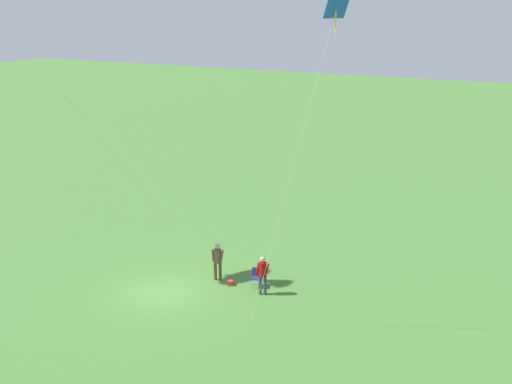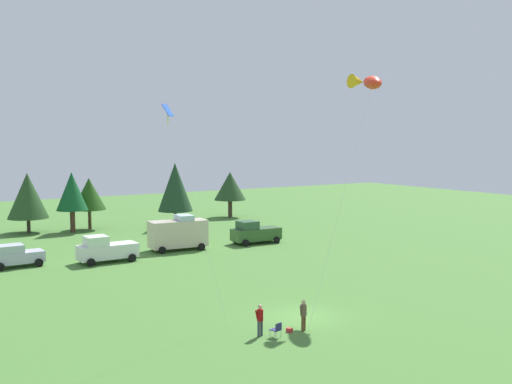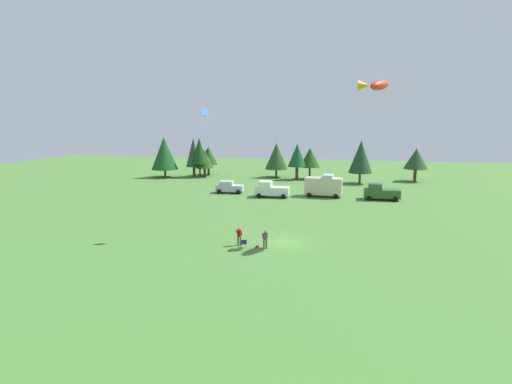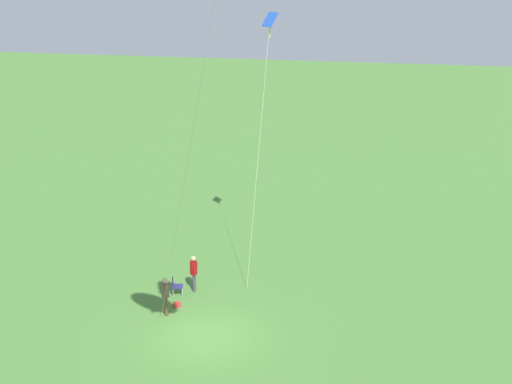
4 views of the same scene
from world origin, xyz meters
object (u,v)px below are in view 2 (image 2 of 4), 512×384
at_px(folding_chair, 277,329).
at_px(person_kite_flyer, 303,313).
at_px(kite_diamond_blue, 171,121).
at_px(van_camper_beige, 178,233).
at_px(backpack_on_grass, 289,330).
at_px(truck_white_pickup, 106,249).
at_px(kite_large_fish, 369,82).
at_px(car_silver_compact, 15,256).
at_px(truck_green_flatbed, 255,233).
at_px(person_spectator, 260,318).

bearing_deg(folding_chair, person_kite_flyer, -100.99).
distance_m(person_kite_flyer, kite_diamond_blue, 12.68).
xyz_separation_m(folding_chair, van_camper_beige, (6.27, 25.97, 1.16)).
distance_m(backpack_on_grass, truck_white_pickup, 23.86).
distance_m(kite_large_fish, kite_diamond_blue, 15.90).
xyz_separation_m(van_camper_beige, kite_diamond_blue, (-10.69, -22.49, 9.86)).
xyz_separation_m(person_kite_flyer, kite_diamond_blue, (-6.32, 3.31, 10.49)).
distance_m(backpack_on_grass, car_silver_compact, 27.46).
bearing_deg(person_kite_flyer, kite_large_fish, -85.39).
xyz_separation_m(folding_chair, truck_green_flatbed, (14.37, 25.16, 0.61)).
height_order(person_spectator, car_silver_compact, car_silver_compact).
relative_size(person_spectator, truck_green_flatbed, 0.34).
relative_size(backpack_on_grass, van_camper_beige, 0.06).
distance_m(folding_chair, van_camper_beige, 26.74).
xyz_separation_m(truck_white_pickup, van_camper_beige, (7.67, 1.84, 0.54)).
xyz_separation_m(person_kite_flyer, truck_green_flatbed, (12.47, 24.99, 0.08)).
distance_m(person_kite_flyer, truck_white_pickup, 24.18).
bearing_deg(kite_diamond_blue, truck_green_flatbed, 49.08).
bearing_deg(backpack_on_grass, folding_chair, -159.56).
bearing_deg(truck_white_pickup, person_spectator, 91.26).
bearing_deg(backpack_on_grass, truck_white_pickup, 96.09).
bearing_deg(person_kite_flyer, truck_white_pickup, -16.30).
bearing_deg(car_silver_compact, kite_large_fish, 131.10).
bearing_deg(person_kite_flyer, truck_green_flatbed, -50.66).
relative_size(van_camper_beige, kite_large_fish, 0.37).
xyz_separation_m(folding_chair, backpack_on_grass, (1.13, 0.42, -0.38)).
xyz_separation_m(car_silver_compact, truck_white_pickup, (6.96, -2.05, 0.15)).
height_order(folding_chair, backpack_on_grass, folding_chair).
bearing_deg(folding_chair, van_camper_beige, -29.77).
height_order(person_spectator, truck_green_flatbed, truck_green_flatbed).
relative_size(van_camper_beige, truck_green_flatbed, 1.10).
relative_size(person_kite_flyer, kite_diamond_blue, 0.14).
relative_size(person_kite_flyer, truck_white_pickup, 0.35).
height_order(backpack_on_grass, kite_diamond_blue, kite_diamond_blue).
distance_m(folding_chair, car_silver_compact, 27.48).
xyz_separation_m(person_kite_flyer, car_silver_compact, (-10.26, 26.00, -0.07)).
bearing_deg(car_silver_compact, truck_green_flatbed, 175.65).
distance_m(truck_green_flatbed, kite_diamond_blue, 30.52).
xyz_separation_m(truck_white_pickup, truck_green_flatbed, (15.77, 1.03, 0.00)).
relative_size(person_spectator, truck_white_pickup, 0.35).
distance_m(car_silver_compact, truck_white_pickup, 7.26).
relative_size(person_spectator, backpack_on_grass, 5.44).
bearing_deg(van_camper_beige, car_silver_compact, -175.42).
bearing_deg(truck_white_pickup, kite_diamond_blue, 80.98).
xyz_separation_m(folding_chair, truck_white_pickup, (-1.40, 24.13, 0.61)).
bearing_deg(folding_chair, truck_white_pickup, -12.87).
xyz_separation_m(car_silver_compact, van_camper_beige, (14.63, -0.21, 0.69)).
relative_size(folding_chair, kite_large_fish, 0.05).
bearing_deg(car_silver_compact, backpack_on_grass, 108.43).
bearing_deg(kite_large_fish, car_silver_compact, 132.90).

